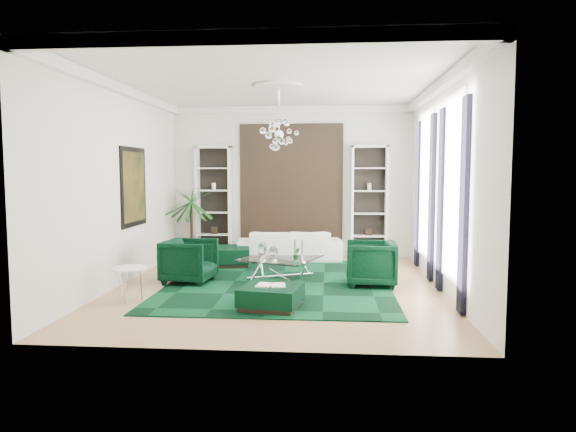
# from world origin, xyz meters

# --- Properties ---
(floor) EXTENTS (6.00, 7.00, 0.02)m
(floor) POSITION_xyz_m (0.00, 0.00, -0.01)
(floor) COLOR tan
(floor) RESTS_ON ground
(ceiling) EXTENTS (6.00, 7.00, 0.02)m
(ceiling) POSITION_xyz_m (0.00, 0.00, 3.81)
(ceiling) COLOR white
(ceiling) RESTS_ON ground
(wall_back) EXTENTS (6.00, 0.02, 3.80)m
(wall_back) POSITION_xyz_m (0.00, 3.51, 1.90)
(wall_back) COLOR silver
(wall_back) RESTS_ON ground
(wall_front) EXTENTS (6.00, 0.02, 3.80)m
(wall_front) POSITION_xyz_m (0.00, -3.51, 1.90)
(wall_front) COLOR silver
(wall_front) RESTS_ON ground
(wall_left) EXTENTS (0.02, 7.00, 3.80)m
(wall_left) POSITION_xyz_m (-3.01, 0.00, 1.90)
(wall_left) COLOR silver
(wall_left) RESTS_ON ground
(wall_right) EXTENTS (0.02, 7.00, 3.80)m
(wall_right) POSITION_xyz_m (3.01, 0.00, 1.90)
(wall_right) COLOR silver
(wall_right) RESTS_ON ground
(crown_molding) EXTENTS (6.00, 7.00, 0.18)m
(crown_molding) POSITION_xyz_m (0.00, 0.00, 3.70)
(crown_molding) COLOR white
(crown_molding) RESTS_ON ceiling
(ceiling_medallion) EXTENTS (0.90, 0.90, 0.05)m
(ceiling_medallion) POSITION_xyz_m (0.00, 0.30, 3.77)
(ceiling_medallion) COLOR white
(ceiling_medallion) RESTS_ON ceiling
(tapestry) EXTENTS (2.50, 0.06, 2.80)m
(tapestry) POSITION_xyz_m (0.00, 3.46, 1.90)
(tapestry) COLOR black
(tapestry) RESTS_ON wall_back
(shelving_left) EXTENTS (0.90, 0.38, 2.80)m
(shelving_left) POSITION_xyz_m (-1.95, 3.31, 1.40)
(shelving_left) COLOR white
(shelving_left) RESTS_ON floor
(shelving_right) EXTENTS (0.90, 0.38, 2.80)m
(shelving_right) POSITION_xyz_m (1.95, 3.31, 1.40)
(shelving_right) COLOR white
(shelving_right) RESTS_ON floor
(painting) EXTENTS (0.04, 1.30, 1.60)m
(painting) POSITION_xyz_m (-2.97, 0.60, 1.85)
(painting) COLOR black
(painting) RESTS_ON wall_left
(window_near) EXTENTS (0.03, 1.10, 2.90)m
(window_near) POSITION_xyz_m (2.99, -0.90, 1.90)
(window_near) COLOR white
(window_near) RESTS_ON wall_right
(curtain_near_a) EXTENTS (0.07, 0.30, 3.25)m
(curtain_near_a) POSITION_xyz_m (2.96, -1.68, 1.65)
(curtain_near_a) COLOR black
(curtain_near_a) RESTS_ON floor
(curtain_near_b) EXTENTS (0.07, 0.30, 3.25)m
(curtain_near_b) POSITION_xyz_m (2.96, -0.12, 1.65)
(curtain_near_b) COLOR black
(curtain_near_b) RESTS_ON floor
(window_far) EXTENTS (0.03, 1.10, 2.90)m
(window_far) POSITION_xyz_m (2.99, 1.50, 1.90)
(window_far) COLOR white
(window_far) RESTS_ON wall_right
(curtain_far_a) EXTENTS (0.07, 0.30, 3.25)m
(curtain_far_a) POSITION_xyz_m (2.96, 0.72, 1.65)
(curtain_far_a) COLOR black
(curtain_far_a) RESTS_ON floor
(curtain_far_b) EXTENTS (0.07, 0.30, 3.25)m
(curtain_far_b) POSITION_xyz_m (2.96, 2.28, 1.65)
(curtain_far_b) COLOR black
(curtain_far_b) RESTS_ON floor
(rug) EXTENTS (4.20, 5.00, 0.02)m
(rug) POSITION_xyz_m (0.00, 0.30, 0.01)
(rug) COLOR black
(rug) RESTS_ON floor
(sofa) EXTENTS (2.59, 1.27, 0.73)m
(sofa) POSITION_xyz_m (0.00, 2.85, 0.36)
(sofa) COLOR white
(sofa) RESTS_ON floor
(armchair_left) EXTENTS (1.03, 1.01, 0.85)m
(armchair_left) POSITION_xyz_m (-1.75, 0.20, 0.42)
(armchair_left) COLOR black
(armchair_left) RESTS_ON floor
(armchair_right) EXTENTS (0.97, 0.94, 0.85)m
(armchair_right) POSITION_xyz_m (1.75, 0.20, 0.42)
(armchair_right) COLOR black
(armchair_right) RESTS_ON floor
(coffee_table) EXTENTS (1.73, 1.73, 0.46)m
(coffee_table) POSITION_xyz_m (0.00, 0.55, 0.23)
(coffee_table) COLOR white
(coffee_table) RESTS_ON floor
(ottoman_side) EXTENTS (1.13, 1.13, 0.43)m
(ottoman_side) POSITION_xyz_m (-1.35, 2.00, 0.22)
(ottoman_side) COLOR black
(ottoman_side) RESTS_ON floor
(ottoman_front) EXTENTS (1.04, 1.04, 0.36)m
(ottoman_front) POSITION_xyz_m (0.05, -1.55, 0.18)
(ottoman_front) COLOR black
(ottoman_front) RESTS_ON floor
(book) EXTENTS (0.46, 0.31, 0.03)m
(book) POSITION_xyz_m (0.05, -1.55, 0.38)
(book) COLOR white
(book) RESTS_ON ottoman_front
(side_table) EXTENTS (0.65, 0.65, 0.56)m
(side_table) POSITION_xyz_m (-2.35, -1.30, 0.28)
(side_table) COLOR white
(side_table) RESTS_ON floor
(palm) EXTENTS (1.67, 1.67, 2.29)m
(palm) POSITION_xyz_m (-2.45, 2.95, 1.15)
(palm) COLOR #19591E
(palm) RESTS_ON floor
(chandelier) EXTENTS (0.78, 0.78, 0.64)m
(chandelier) POSITION_xyz_m (0.00, 0.30, 2.85)
(chandelier) COLOR white
(chandelier) RESTS_ON ceiling
(table_plant) EXTENTS (0.16, 0.14, 0.24)m
(table_plant) POSITION_xyz_m (0.33, 0.27, 0.58)
(table_plant) COLOR #19591E
(table_plant) RESTS_ON coffee_table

